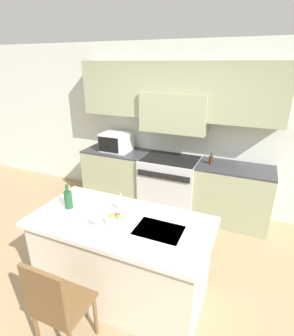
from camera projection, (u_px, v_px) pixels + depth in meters
The scene contains 12 objects.
ground_plane at pixel (116, 286), 3.00m from camera, with size 10.00×10.00×0.00m, color #997F5B.
back_cabinetry at pixel (177, 115), 4.23m from camera, with size 10.00×0.46×2.70m.
back_counter at pixel (170, 184), 4.43m from camera, with size 3.16×0.62×0.93m.
range_stove at pixel (170, 184), 4.41m from camera, with size 0.92×0.70×0.93m.
microwave at pixel (116, 142), 4.57m from camera, with size 0.49×0.42×0.31m.
kitchen_island at pixel (122, 258), 2.75m from camera, with size 1.81×0.90×0.93m.
island_chair at pixel (57, 304), 2.12m from camera, with size 0.42×0.40×0.99m.
wine_bottle at pixel (68, 199), 2.77m from camera, with size 0.09×0.09×0.27m.
wine_glass_near at pixel (96, 215), 2.40m from camera, with size 0.07×0.07×0.22m.
wine_glass_far at pixel (121, 199), 2.69m from camera, with size 0.07×0.07×0.22m.
fruit_bowl at pixel (116, 219), 2.55m from camera, with size 0.21×0.21×0.08m.
oil_bottle_on_counter at pixel (211, 160), 3.99m from camera, with size 0.06×0.06×0.18m.
Camera 1 is at (1.23, -1.94, 2.38)m, focal length 28.00 mm.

